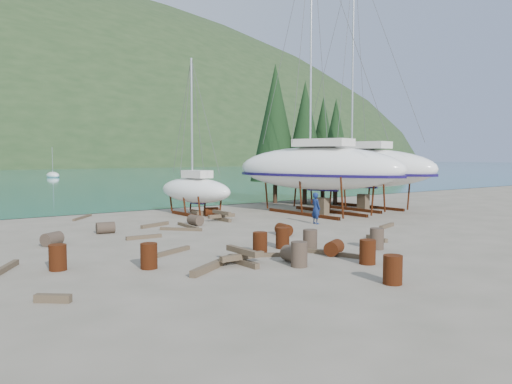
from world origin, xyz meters
TOP-DOWN VIEW (x-y plane):
  - ground at (0.00, 0.00)m, footprint 600.00×600.00m
  - far_house_right at (30.00, 190.00)m, footprint 6.60×5.60m
  - cypress_near_right at (12.50, 12.00)m, footprint 3.60×3.60m
  - cypress_mid_right at (14.00, 10.00)m, footprint 3.06×3.06m
  - cypress_back_left at (11.00, 14.00)m, footprint 4.14×4.14m
  - cypress_far_right at (15.50, 13.00)m, footprint 3.24×3.24m
  - moored_boat_mid at (10.00, 80.00)m, footprint 2.00×5.00m
  - large_sailboat_near at (8.15, 6.00)m, footprint 7.08×12.84m
  - large_sailboat_far at (13.00, 6.74)m, footprint 6.30×12.41m
  - small_sailboat_shore at (1.26, 10.25)m, footprint 3.19×6.68m
  - worker at (4.71, 2.38)m, footprint 0.49×0.70m
  - drum_0 at (-7.83, -2.64)m, footprint 0.58×0.58m
  - drum_1 at (-3.18, -4.80)m, footprint 0.72×0.96m
  - drum_3 at (-2.79, -8.96)m, footprint 0.58×0.58m
  - drum_4 at (1.90, 9.22)m, footprint 1.02×0.83m
  - drum_5 at (-1.18, -3.54)m, footprint 0.58×0.58m
  - drum_6 at (0.53, 0.21)m, footprint 0.74×0.98m
  - drum_7 at (-1.22, -6.62)m, footprint 0.58×0.58m
  - drum_8 at (-10.42, -1.06)m, footprint 0.58×0.58m
  - drum_9 at (-6.26, 6.01)m, footprint 0.96×0.71m
  - drum_10 at (-1.70, -2.41)m, footprint 0.58×0.58m
  - drum_11 at (-1.13, 5.99)m, footprint 0.66×0.93m
  - drum_12 at (-1.01, -4.74)m, footprint 1.05×0.92m
  - drum_13 at (-3.24, -2.89)m, footprint 0.58×0.58m
  - drum_15 at (-9.32, 4.02)m, footprint 1.05×0.98m
  - drum_16 at (-3.48, -5.49)m, footprint 0.58×0.58m
  - drum_17 at (1.33, -4.89)m, footprint 0.58×0.58m
  - timber_0 at (-5.27, 12.91)m, footprint 1.84×2.22m
  - timber_1 at (6.78, -1.02)m, footprint 1.71×0.73m
  - timber_3 at (-3.48, -3.36)m, footprint 2.29×1.33m
  - timber_4 at (-5.38, 3.34)m, footprint 1.72×0.29m
  - timber_5 at (-1.21, -4.47)m, footprint 1.09×2.83m
  - timber_7 at (3.07, -3.43)m, footprint 0.52×1.44m
  - timber_8 at (-3.20, 6.82)m, footprint 1.97×0.91m
  - timber_10 at (-1.89, 5.45)m, footprint 0.37×2.53m
  - timber_11 at (-2.75, 4.65)m, footprint 1.65×1.79m
  - timber_12 at (-6.08, -0.76)m, footprint 2.22×1.11m
  - timber_13 at (-11.55, -4.87)m, footprint 0.88×0.79m
  - timber_14 at (-12.06, -0.43)m, footprint 1.56×2.54m
  - timber_16 at (-6.03, -3.96)m, footprint 2.65×1.74m
  - timber_pile_fore at (-4.91, -4.07)m, footprint 1.80×1.80m
  - timber_pile_aft at (1.11, 6.75)m, footprint 1.80×1.80m

SIDE VIEW (x-z plane):
  - ground at x=0.00m, z-range 0.00..0.00m
  - timber_0 at x=-5.27m, z-range 0.00..0.14m
  - timber_3 at x=-3.48m, z-range 0.00..0.15m
  - timber_11 at x=-2.75m, z-range 0.00..0.15m
  - timber_5 at x=-1.21m, z-range 0.00..0.16m
  - timber_10 at x=-1.89m, z-range 0.00..0.16m
  - timber_12 at x=-6.08m, z-range 0.00..0.17m
  - timber_4 at x=-5.38m, z-range 0.00..0.17m
  - timber_7 at x=3.07m, z-range 0.00..0.17m
  - timber_14 at x=-12.06m, z-range 0.00..0.18m
  - timber_8 at x=-3.20m, z-range 0.00..0.19m
  - timber_1 at x=6.78m, z-range 0.00..0.19m
  - timber_13 at x=-11.55m, z-range 0.00..0.22m
  - timber_16 at x=-6.03m, z-range 0.00..0.23m
  - drum_1 at x=-3.18m, z-range 0.00..0.58m
  - drum_4 at x=1.90m, z-range 0.00..0.58m
  - drum_6 at x=0.53m, z-range 0.00..0.58m
  - drum_9 at x=-6.26m, z-range 0.00..0.58m
  - drum_11 at x=-1.13m, z-range 0.00..0.58m
  - drum_12 at x=-1.01m, z-range 0.00..0.58m
  - drum_15 at x=-9.32m, z-range 0.00..0.58m
  - timber_pile_fore at x=-4.91m, z-range 0.00..0.60m
  - timber_pile_aft at x=1.11m, z-range 0.00..0.60m
  - moored_boat_mid at x=10.00m, z-range -2.64..3.41m
  - drum_0 at x=-7.83m, z-range 0.00..0.88m
  - drum_3 at x=-2.79m, z-range 0.00..0.88m
  - drum_5 at x=-1.18m, z-range 0.00..0.88m
  - drum_7 at x=-1.22m, z-range 0.00..0.88m
  - drum_8 at x=-10.42m, z-range 0.00..0.88m
  - drum_10 at x=-1.70m, z-range 0.00..0.88m
  - drum_13 at x=-3.24m, z-range 0.00..0.88m
  - drum_16 at x=-3.48m, z-range 0.00..0.88m
  - drum_17 at x=1.33m, z-range 0.00..0.88m
  - worker at x=4.71m, z-range 0.00..1.81m
  - small_sailboat_shore at x=1.26m, z-range -3.43..6.83m
  - far_house_right at x=30.00m, z-range 0.12..5.72m
  - large_sailboat_far at x=13.00m, z-range -6.35..12.50m
  - large_sailboat_near at x=8.15m, z-range -6.58..12.83m
  - cypress_mid_right at x=14.00m, z-range 0.67..9.17m
  - cypress_far_right at x=15.50m, z-range 0.71..9.71m
  - cypress_near_right at x=12.50m, z-range 0.79..10.79m
  - cypress_back_left at x=11.00m, z-range 0.91..12.41m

